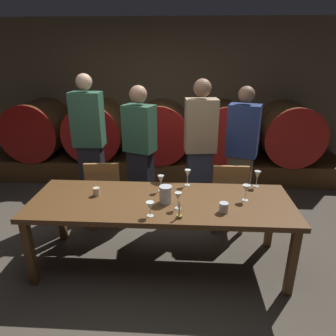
{
  "coord_description": "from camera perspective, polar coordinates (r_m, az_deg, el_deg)",
  "views": [
    {
      "loc": [
        0.4,
        -2.72,
        2.09
      ],
      "look_at": [
        0.23,
        0.29,
        0.92
      ],
      "focal_mm": 32.59,
      "sensor_mm": 36.0,
      "label": 1
    }
  ],
  "objects": [
    {
      "name": "pitcher",
      "position": [
        2.88,
        -0.44,
        -4.98
      ],
      "size": [
        0.12,
        0.12,
        0.17
      ],
      "color": "silver",
      "rests_on": "dining_table"
    },
    {
      "name": "wine_barrel_far_left",
      "position": [
        5.73,
        -22.88,
        6.82
      ],
      "size": [
        0.95,
        0.95,
        0.95
      ],
      "color": "#513319",
      "rests_on": "barrel_shelf"
    },
    {
      "name": "dining_table",
      "position": [
        2.99,
        -1.34,
        -7.16
      ],
      "size": [
        2.53,
        0.86,
        0.73
      ],
      "color": "brown",
      "rests_on": "ground"
    },
    {
      "name": "wine_barrel_center",
      "position": [
        5.17,
        -1.27,
        7.08
      ],
      "size": [
        0.95,
        0.95,
        0.95
      ],
      "color": "brown",
      "rests_on": "barrel_shelf"
    },
    {
      "name": "cup_left",
      "position": [
        3.12,
        -13.24,
        -4.31
      ],
      "size": [
        0.07,
        0.07,
        0.08
      ],
      "primitive_type": "cylinder",
      "color": "beige",
      "rests_on": "dining_table"
    },
    {
      "name": "wine_glass_far_right",
      "position": [
        3.33,
        16.37,
        -1.31
      ],
      "size": [
        0.07,
        0.07,
        0.18
      ],
      "color": "silver",
      "rests_on": "dining_table"
    },
    {
      "name": "wine_barrel_right",
      "position": [
        5.2,
        10.48,
        6.81
      ],
      "size": [
        0.95,
        0.95,
        0.95
      ],
      "color": "#513319",
      "rests_on": "barrel_shelf"
    },
    {
      "name": "wine_barrel_left",
      "position": [
        5.36,
        -12.95,
        7.07
      ],
      "size": [
        0.95,
        0.95,
        0.95
      ],
      "color": "brown",
      "rests_on": "barrel_shelf"
    },
    {
      "name": "ground_plane",
      "position": [
        3.45,
        -4.25,
        -16.12
      ],
      "size": [
        8.87,
        8.87,
        0.0
      ],
      "primitive_type": "plane",
      "color": "#4C443A"
    },
    {
      "name": "candle_center",
      "position": [
        2.65,
        2.14,
        -8.44
      ],
      "size": [
        0.05,
        0.05,
        0.17
      ],
      "color": "olive",
      "rests_on": "dining_table"
    },
    {
      "name": "guest_center_right",
      "position": [
        3.83,
        5.99,
        3.31
      ],
      "size": [
        0.4,
        0.28,
        1.79
      ],
      "rotation": [
        0.0,
        0.0,
        3.25
      ],
      "color": "#33384C",
      "rests_on": "ground"
    },
    {
      "name": "guest_far_right",
      "position": [
        4.0,
        13.53,
        2.83
      ],
      "size": [
        0.44,
        0.35,
        1.69
      ],
      "rotation": [
        0.0,
        0.0,
        2.82
      ],
      "color": "brown",
      "rests_on": "ground"
    },
    {
      "name": "chair_left",
      "position": [
        3.8,
        -11.73,
        -4.14
      ],
      "size": [
        0.44,
        0.44,
        0.88
      ],
      "rotation": [
        0.0,
        0.0,
        3.25
      ],
      "color": "olive",
      "rests_on": "ground"
    },
    {
      "name": "barrel_shelf",
      "position": [
        5.36,
        -1.25,
        0.36
      ],
      "size": [
        6.14,
        0.9,
        0.36
      ],
      "primitive_type": "cube",
      "color": "brown",
      "rests_on": "ground"
    },
    {
      "name": "chair_right",
      "position": [
        3.72,
        11.16,
        -4.69
      ],
      "size": [
        0.4,
        0.4,
        0.88
      ],
      "rotation": [
        0.0,
        0.0,
        3.14
      ],
      "color": "olive",
      "rests_on": "ground"
    },
    {
      "name": "wine_glass_center_right",
      "position": [
        3.23,
        3.69,
        -1.14
      ],
      "size": [
        0.07,
        0.07,
        0.18
      ],
      "color": "silver",
      "rests_on": "dining_table"
    },
    {
      "name": "back_wall",
      "position": [
        5.62,
        -0.9,
        13.14
      ],
      "size": [
        6.82,
        0.24,
        2.6
      ],
      "primitive_type": "cube",
      "color": "brown",
      "rests_on": "ground"
    },
    {
      "name": "wine_glass_left",
      "position": [
        3.1,
        -1.34,
        -2.25
      ],
      "size": [
        0.06,
        0.06,
        0.17
      ],
      "color": "silver",
      "rests_on": "dining_table"
    },
    {
      "name": "wine_barrel_far_right",
      "position": [
        5.42,
        21.41,
        6.3
      ],
      "size": [
        0.95,
        0.95,
        0.95
      ],
      "color": "brown",
      "rests_on": "barrel_shelf"
    },
    {
      "name": "cup_right",
      "position": [
        2.78,
        10.37,
        -7.27
      ],
      "size": [
        0.08,
        0.08,
        0.09
      ],
      "primitive_type": "cylinder",
      "color": "silver",
      "rests_on": "dining_table"
    },
    {
      "name": "wine_glass_far_left",
      "position": [
        2.66,
        -3.38,
        -7.12
      ],
      "size": [
        0.07,
        0.07,
        0.14
      ],
      "color": "silver",
      "rests_on": "dining_table"
    },
    {
      "name": "wine_glass_right",
      "position": [
        3.0,
        14.41,
        -3.91
      ],
      "size": [
        0.08,
        0.08,
        0.16
      ],
      "color": "silver",
      "rests_on": "dining_table"
    },
    {
      "name": "guest_far_left",
      "position": [
        4.07,
        -14.4,
        4.17
      ],
      "size": [
        0.38,
        0.24,
        1.83
      ],
      "rotation": [
        0.0,
        0.0,
        3.14
      ],
      "color": "black",
      "rests_on": "ground"
    },
    {
      "name": "wine_glass_center_left",
      "position": [
        2.77,
        1.91,
        -5.44
      ],
      "size": [
        0.06,
        0.06,
        0.16
      ],
      "color": "silver",
      "rests_on": "dining_table"
    },
    {
      "name": "guest_center_left",
      "position": [
        3.95,
        -5.24,
        3.24
      ],
      "size": [
        0.44,
        0.36,
        1.7
      ],
      "rotation": [
        0.0,
        0.0,
        2.76
      ],
      "color": "black",
      "rests_on": "ground"
    }
  ]
}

